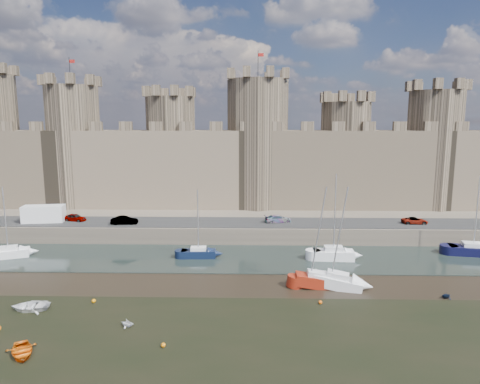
% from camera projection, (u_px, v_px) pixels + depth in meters
% --- Properties ---
extents(ground, '(160.00, 160.00, 0.00)m').
position_uv_depth(ground, '(241.00, 355.00, 33.45)').
color(ground, black).
rests_on(ground, ground).
extents(water_channel, '(160.00, 12.00, 0.08)m').
position_uv_depth(water_channel, '(245.00, 258.00, 57.12)').
color(water_channel, black).
rests_on(water_channel, ground).
extents(quay, '(160.00, 60.00, 2.50)m').
position_uv_depth(quay, '(247.00, 200.00, 92.43)').
color(quay, '#4C443A').
rests_on(quay, ground).
extents(road, '(160.00, 7.00, 0.10)m').
position_uv_depth(road, '(246.00, 222.00, 66.57)').
color(road, black).
rests_on(road, quay).
extents(castle, '(108.50, 11.00, 29.00)m').
position_uv_depth(castle, '(243.00, 157.00, 78.91)').
color(castle, '#42382B').
rests_on(castle, quay).
extents(car_0, '(3.87, 2.35, 1.23)m').
position_uv_depth(car_0, '(75.00, 218.00, 67.43)').
color(car_0, gray).
rests_on(car_0, quay).
extents(car_1, '(4.13, 1.76, 1.32)m').
position_uv_depth(car_1, '(124.00, 220.00, 65.24)').
color(car_1, gray).
rests_on(car_1, quay).
extents(car_2, '(4.45, 2.66, 1.21)m').
position_uv_depth(car_2, '(278.00, 219.00, 66.60)').
color(car_2, gray).
rests_on(car_2, quay).
extents(car_3, '(3.87, 1.79, 1.07)m').
position_uv_depth(car_3, '(415.00, 221.00, 65.63)').
color(car_3, gray).
rests_on(car_3, quay).
extents(van, '(6.42, 3.33, 2.67)m').
position_uv_depth(van, '(44.00, 214.00, 66.61)').
color(van, silver).
rests_on(van, quay).
extents(sailboat_0, '(5.49, 3.75, 9.57)m').
position_uv_depth(sailboat_0, '(8.00, 252.00, 57.26)').
color(sailboat_0, silver).
rests_on(sailboat_0, ground).
extents(sailboat_1, '(4.67, 1.98, 9.21)m').
position_uv_depth(sailboat_1, '(198.00, 253.00, 57.24)').
color(sailboat_1, black).
rests_on(sailboat_1, ground).
extents(sailboat_2, '(5.36, 2.27, 11.41)m').
position_uv_depth(sailboat_2, '(333.00, 254.00, 56.36)').
color(sailboat_2, white).
rests_on(sailboat_2, ground).
extents(sailboat_3, '(6.56, 3.54, 10.90)m').
position_uv_depth(sailboat_3, '(473.00, 250.00, 58.31)').
color(sailboat_3, black).
rests_on(sailboat_3, ground).
extents(sailboat_4, '(4.85, 1.95, 11.28)m').
position_uv_depth(sailboat_4, '(317.00, 280.00, 47.16)').
color(sailboat_4, maroon).
rests_on(sailboat_4, ground).
extents(sailboat_5, '(5.58, 3.19, 11.33)m').
position_uv_depth(sailboat_5, '(338.00, 281.00, 46.85)').
color(sailboat_5, white).
rests_on(sailboat_5, ground).
extents(dinghy_0, '(3.62, 3.93, 0.66)m').
position_uv_depth(dinghy_0, '(22.00, 352.00, 33.36)').
color(dinghy_0, '#C0510B').
rests_on(dinghy_0, ground).
extents(dinghy_3, '(1.64, 1.53, 0.70)m').
position_uv_depth(dinghy_3, '(127.00, 323.00, 38.04)').
color(dinghy_3, white).
rests_on(dinghy_3, ground).
extents(dinghy_6, '(3.80, 2.87, 0.74)m').
position_uv_depth(dinghy_6, '(30.00, 307.00, 41.40)').
color(dinghy_6, silver).
rests_on(dinghy_6, ground).
extents(dinghy_7, '(1.53, 1.44, 0.64)m').
position_uv_depth(dinghy_7, '(446.00, 295.00, 44.23)').
color(dinghy_7, black).
rests_on(dinghy_7, ground).
extents(buoy_1, '(0.41, 0.41, 0.41)m').
position_uv_depth(buoy_1, '(94.00, 301.00, 43.11)').
color(buoy_1, orange).
rests_on(buoy_1, ground).
extents(buoy_3, '(0.38, 0.38, 0.38)m').
position_uv_depth(buoy_3, '(320.00, 302.00, 42.82)').
color(buoy_3, '#DD5409').
rests_on(buoy_3, ground).
extents(buoy_4, '(0.39, 0.39, 0.39)m').
position_uv_depth(buoy_4, '(163.00, 345.00, 34.61)').
color(buoy_4, orange).
rests_on(buoy_4, ground).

